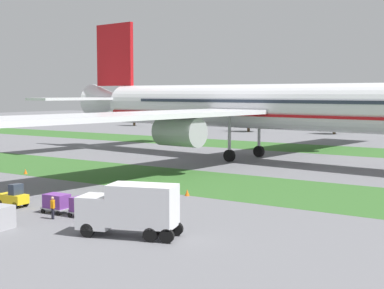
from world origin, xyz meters
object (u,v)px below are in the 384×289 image
object	(u,v)px
airliner	(257,106)
catering_truck	(130,208)
baggage_tug	(14,197)
cargo_dolly_lead	(57,202)
taxiway_marker_1	(187,193)
taxiway_marker_0	(26,171)
ground_crew_marshaller	(53,207)
cargo_dolly_second	(84,206)

from	to	relation	value
airliner	catering_truck	bearing A→B (deg)	22.51
baggage_tug	cargo_dolly_lead	distance (m)	5.03
baggage_tug	airliner	bearing A→B (deg)	-5.21
taxiway_marker_1	cargo_dolly_lead	bearing A→B (deg)	-109.53
airliner	baggage_tug	bearing A→B (deg)	3.39
taxiway_marker_0	ground_crew_marshaller	bearing A→B (deg)	-34.92
baggage_tug	taxiway_marker_0	bearing A→B (deg)	44.79
cargo_dolly_second	baggage_tug	bearing A→B (deg)	90.00
cargo_dolly_lead	catering_truck	distance (m)	10.08
catering_truck	taxiway_marker_0	xyz separation A→B (m)	(-29.59, 15.53, -1.65)
ground_crew_marshaller	taxiway_marker_0	xyz separation A→B (m)	(-21.21, 14.81, -0.64)
cargo_dolly_lead	ground_crew_marshaller	world-z (taller)	ground_crew_marshaller
baggage_tug	ground_crew_marshaller	size ratio (longest dim) A/B	1.53
cargo_dolly_lead	ground_crew_marshaller	size ratio (longest dim) A/B	1.31
cargo_dolly_lead	taxiway_marker_0	world-z (taller)	cargo_dolly_lead
cargo_dolly_second	taxiway_marker_0	world-z (taller)	cargo_dolly_second
airliner	baggage_tug	distance (m)	41.82
ground_crew_marshaller	taxiway_marker_0	bearing A→B (deg)	175.56
baggage_tug	ground_crew_marshaller	distance (m)	6.54
taxiway_marker_0	catering_truck	bearing A→B (deg)	-27.69
cargo_dolly_lead	taxiway_marker_1	bearing A→B (deg)	-22.57
airliner	ground_crew_marshaller	bearing A→B (deg)	12.03
taxiway_marker_0	airliner	bearing A→B (deg)	59.48
airliner	taxiway_marker_0	size ratio (longest dim) A/B	143.49
cargo_dolly_second	taxiway_marker_0	size ratio (longest dim) A/B	3.73
baggage_tug	cargo_dolly_second	bearing A→B (deg)	-90.00
airliner	cargo_dolly_lead	bearing A→B (deg)	10.39
cargo_dolly_lead	catering_truck	world-z (taller)	catering_truck
ground_crew_marshaller	airliner	bearing A→B (deg)	126.95
ground_crew_marshaller	taxiway_marker_0	size ratio (longest dim) A/B	2.85
airliner	taxiway_marker_0	world-z (taller)	airliner
cargo_dolly_second	catering_truck	world-z (taller)	catering_truck
cargo_dolly_lead	taxiway_marker_0	bearing A→B (deg)	53.41
baggage_tug	cargo_dolly_lead	xyz separation A→B (m)	(5.02, 0.27, 0.10)
airliner	catering_truck	world-z (taller)	airliner
cargo_dolly_lead	catering_truck	xyz separation A→B (m)	(9.74, -2.37, 1.03)
cargo_dolly_lead	cargo_dolly_second	size ratio (longest dim) A/B	1.00
baggage_tug	catering_truck	distance (m)	14.95
cargo_dolly_lead	baggage_tug	bearing A→B (deg)	90.00
catering_truck	taxiway_marker_0	distance (m)	33.46
airliner	cargo_dolly_second	bearing A→B (deg)	14.42
baggage_tug	ground_crew_marshaller	xyz separation A→B (m)	(6.39, -1.38, 0.13)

